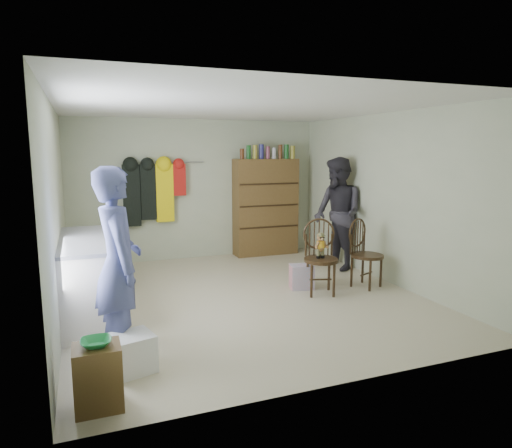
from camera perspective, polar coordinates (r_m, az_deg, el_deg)
name	(u,v)px	position (r m, az deg, el deg)	size (l,w,h in m)	color
ground_plane	(244,297)	(6.24, -1.50, -9.05)	(5.00, 5.00, 0.00)	beige
room_walls	(231,177)	(6.44, -3.15, 5.83)	(5.00, 5.00, 5.00)	beige
counter	(89,277)	(5.78, -20.17, -6.23)	(0.64, 1.86, 0.94)	silver
stool	(98,377)	(3.84, -19.15, -17.65)	(0.35, 0.30, 0.50)	brown
bowl	(96,343)	(3.73, -19.38, -13.82)	(0.23, 0.23, 0.06)	green
plastic_tub	(132,353)	(4.36, -15.22, -15.28)	(0.36, 0.34, 0.34)	white
chair_front	(320,252)	(6.32, 8.03, -3.52)	(0.57, 0.57, 1.03)	#3B2714
chair_far	(364,250)	(6.75, 13.31, -3.23)	(0.58, 0.58, 0.99)	#3B2714
striped_bag	(302,277)	(6.58, 5.73, -6.58)	(0.32, 0.25, 0.34)	#E5727A
person_left	(118,264)	(4.44, -16.84, -4.81)	(0.66, 0.43, 1.82)	#535A99
person_right	(338,214)	(7.60, 10.18, 1.27)	(0.90, 0.70, 1.85)	#2D2B33
dresser	(266,206)	(8.58, 1.21, 2.24)	(1.20, 0.39, 2.07)	brown
coat_rack	(152,192)	(8.08, -12.81, 3.96)	(1.42, 0.12, 1.09)	#99999E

